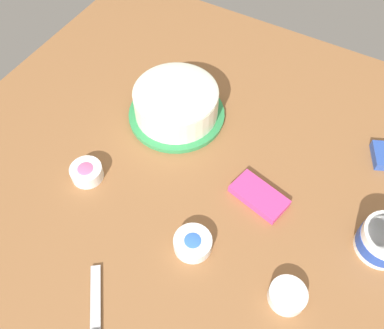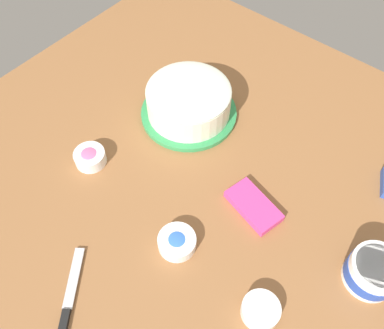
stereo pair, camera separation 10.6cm
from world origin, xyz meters
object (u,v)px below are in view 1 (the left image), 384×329
(spreading_knife, at_px, (95,329))
(sprinkle_bowl_blue, at_px, (193,243))
(candy_box_lower, at_px, (259,196))
(sprinkle_bowl_orange, at_px, (288,295))
(frosting_tub, at_px, (384,240))
(frosted_cake, at_px, (176,103))
(sprinkle_bowl_pink, at_px, (87,172))

(spreading_knife, height_order, sprinkle_bowl_blue, sprinkle_bowl_blue)
(candy_box_lower, bearing_deg, sprinkle_bowl_orange, -38.27)
(frosting_tub, height_order, sprinkle_bowl_blue, frosting_tub)
(spreading_knife, bearing_deg, candy_box_lower, 70.12)
(spreading_knife, xyz_separation_m, candy_box_lower, (0.17, 0.46, 0.01))
(spreading_knife, relative_size, sprinkle_bowl_orange, 2.40)
(spreading_knife, height_order, candy_box_lower, candy_box_lower)
(frosting_tub, relative_size, candy_box_lower, 0.82)
(frosted_cake, height_order, frosting_tub, frosted_cake)
(spreading_knife, relative_size, candy_box_lower, 1.40)
(frosting_tub, bearing_deg, frosted_cake, 168.97)
(frosted_cake, relative_size, candy_box_lower, 1.96)
(frosted_cake, bearing_deg, sprinkle_bowl_orange, -35.25)
(sprinkle_bowl_orange, distance_m, candy_box_lower, 0.26)
(sprinkle_bowl_pink, distance_m, sprinkle_bowl_blue, 0.34)
(frosted_cake, distance_m, candy_box_lower, 0.36)
(spreading_knife, distance_m, sprinkle_bowl_orange, 0.41)
(candy_box_lower, bearing_deg, sprinkle_bowl_blue, -98.80)
(spreading_knife, bearing_deg, sprinkle_bowl_pink, 130.04)
(sprinkle_bowl_orange, distance_m, sprinkle_bowl_blue, 0.24)
(frosting_tub, xyz_separation_m, sprinkle_bowl_pink, (-0.72, -0.18, -0.02))
(sprinkle_bowl_blue, bearing_deg, frosting_tub, 29.04)
(frosted_cake, distance_m, sprinkle_bowl_orange, 0.59)
(frosted_cake, distance_m, sprinkle_bowl_blue, 0.41)
(sprinkle_bowl_orange, relative_size, sprinkle_bowl_blue, 0.92)
(candy_box_lower, bearing_deg, frosting_tub, 17.05)
(spreading_knife, bearing_deg, frosting_tub, 45.61)
(frosted_cake, height_order, spreading_knife, frosted_cake)
(sprinkle_bowl_pink, relative_size, sprinkle_bowl_orange, 1.00)
(sprinkle_bowl_orange, height_order, candy_box_lower, sprinkle_bowl_orange)
(frosted_cake, xyz_separation_m, sprinkle_bowl_blue, (0.24, -0.33, -0.03))
(frosted_cake, height_order, sprinkle_bowl_pink, frosted_cake)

